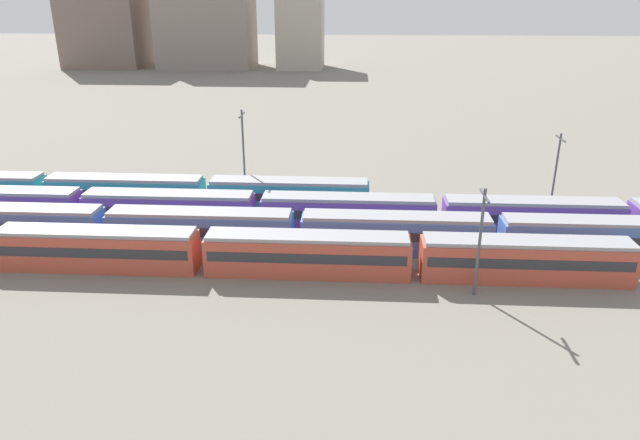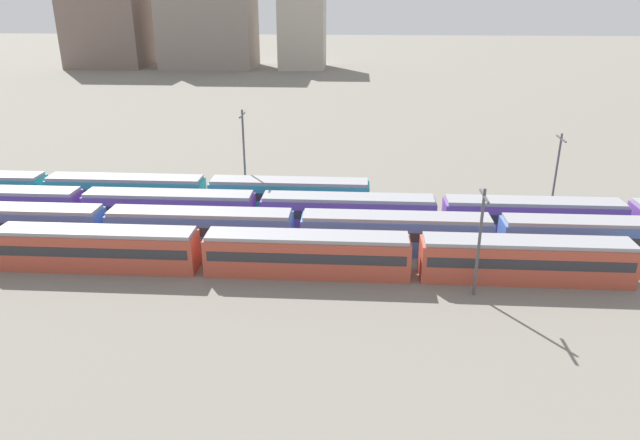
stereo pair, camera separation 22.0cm
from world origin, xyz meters
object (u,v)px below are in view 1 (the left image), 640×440
(train_track_2, at_px, (348,213))
(train_track_0, at_px, (202,251))
(catenary_pole_2, at_px, (480,237))
(catenary_pole_1, at_px, (244,152))
(train_track_1, at_px, (297,231))
(catenary_pole_3, at_px, (556,166))
(train_track_3, at_px, (126,192))

(train_track_2, bearing_deg, train_track_0, -140.97)
(train_track_2, relative_size, catenary_pole_2, 10.11)
(train_track_2, xyz_separation_m, catenary_pole_1, (-12.27, 8.13, 4.15))
(train_track_1, relative_size, catenary_pole_3, 8.59)
(train_track_3, distance_m, catenary_pole_1, 14.28)
(train_track_1, relative_size, train_track_3, 1.34)
(catenary_pole_1, relative_size, catenary_pole_3, 1.26)
(train_track_1, bearing_deg, train_track_2, 47.37)
(train_track_1, height_order, train_track_3, same)
(train_track_0, bearing_deg, train_track_3, 129.32)
(train_track_0, distance_m, catenary_pole_2, 23.96)
(catenary_pole_3, bearing_deg, train_track_0, -152.60)
(train_track_2, bearing_deg, catenary_pole_1, 146.46)
(catenary_pole_1, height_order, catenary_pole_2, catenary_pole_1)
(catenary_pole_1, bearing_deg, train_track_0, -91.73)
(catenary_pole_2, bearing_deg, train_track_3, 152.80)
(catenary_pole_1, relative_size, catenary_pole_2, 1.19)
(train_track_2, bearing_deg, train_track_1, -132.63)
(train_track_0, xyz_separation_m, catenary_pole_2, (23.54, -3.07, 3.26))
(train_track_3, bearing_deg, train_track_1, -26.54)
(train_track_1, xyz_separation_m, train_track_3, (-20.82, 10.40, -0.00))
(catenary_pole_2, bearing_deg, catenary_pole_1, 136.77)
(train_track_3, relative_size, catenary_pole_1, 5.08)
(train_track_0, xyz_separation_m, train_track_1, (8.04, 5.20, 0.00))
(catenary_pole_3, bearing_deg, catenary_pole_2, -120.38)
(train_track_0, relative_size, catenary_pole_3, 8.59)
(train_track_3, distance_m, catenary_pole_3, 49.38)
(train_track_0, xyz_separation_m, train_track_2, (12.83, 10.40, 0.00))
(train_track_2, distance_m, catenary_pole_3, 25.22)
(catenary_pole_2, bearing_deg, train_track_2, 128.49)
(train_track_0, relative_size, train_track_1, 1.00)
(train_track_3, xyz_separation_m, catenary_pole_3, (49.18, 3.26, 2.97))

